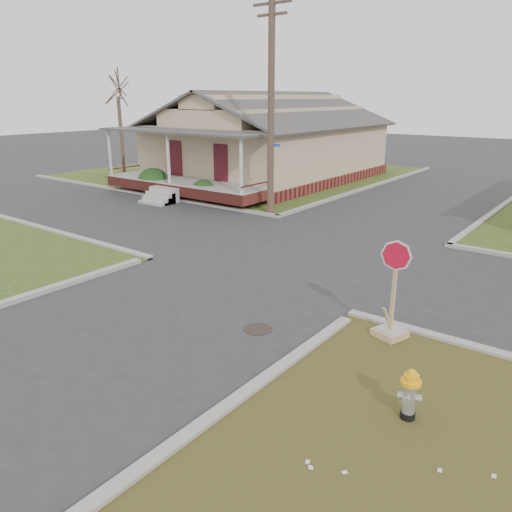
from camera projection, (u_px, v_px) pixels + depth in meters
The scene contains 11 objects.
ground at pixel (201, 299), 12.73m from camera, with size 120.00×120.00×0.00m, color #2C2C2F.
verge_far_left at pixel (243, 172), 33.87m from camera, with size 19.00×19.00×0.05m, color #2E4619.
curbs at pixel (305, 253), 16.53m from camera, with size 80.00×40.00×0.12m, color gray, non-canonical shape.
manhole at pixel (258, 329), 11.09m from camera, with size 0.64×0.64×0.01m, color black.
corner_house at pixel (267, 142), 30.45m from camera, with size 10.10×15.50×5.30m.
utility_pole at pixel (271, 104), 20.48m from camera, with size 1.80×0.28×9.00m.
tree_far_left at pixel (121, 137), 31.44m from camera, with size 0.22×0.22×4.90m, color #432F26.
fire_hydrant at pixel (410, 392), 7.81m from camera, with size 0.32×0.32×0.87m.
stop_sign at pixel (391, 316), 10.53m from camera, with size 0.61×0.59×2.14m.
hedge_left at pixel (153, 182), 26.24m from camera, with size 1.63×1.34×1.25m, color #1A3814.
hedge_right at pixel (203, 190), 24.31m from camera, with size 1.39×1.14×1.06m, color #1A3814.
Camera 1 is at (8.25, -8.54, 4.93)m, focal length 35.00 mm.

